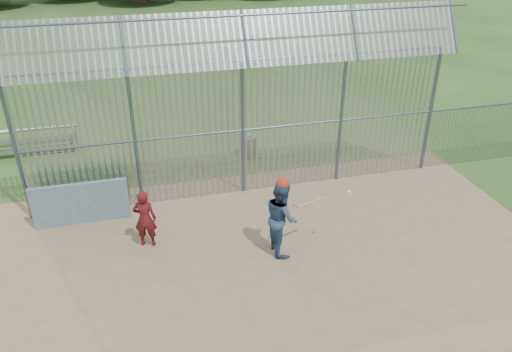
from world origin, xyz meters
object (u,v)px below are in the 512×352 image
object	(u,v)px
onlooker	(145,219)
dugout_wall	(81,203)
batter	(281,217)
trash_can	(249,146)
bleacher	(33,141)

from	to	relation	value
onlooker	dugout_wall	bearing A→B (deg)	-28.29
batter	trash_can	bearing A→B (deg)	-5.65
batter	bleacher	xyz separation A→B (m)	(-6.71, 7.68, -0.56)
dugout_wall	bleacher	distance (m)	5.52
onlooker	trash_can	bearing A→B (deg)	-116.57
bleacher	dugout_wall	bearing A→B (deg)	-69.96
bleacher	batter	bearing A→B (deg)	-48.87
dugout_wall	trash_can	distance (m)	6.09
dugout_wall	batter	size ratio (longest dim) A/B	1.31
trash_can	dugout_wall	bearing A→B (deg)	-151.25
trash_can	bleacher	distance (m)	7.57
onlooker	trash_can	xyz separation A→B (m)	(3.72, 4.38, -0.41)
dugout_wall	onlooker	world-z (taller)	onlooker
batter	trash_can	world-z (taller)	batter
onlooker	bleacher	world-z (taller)	onlooker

